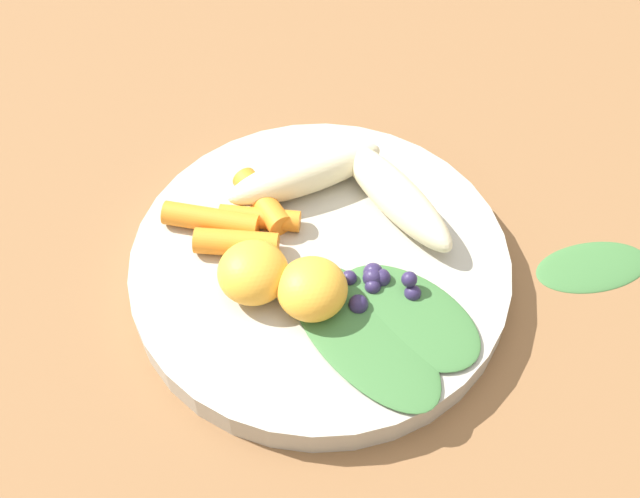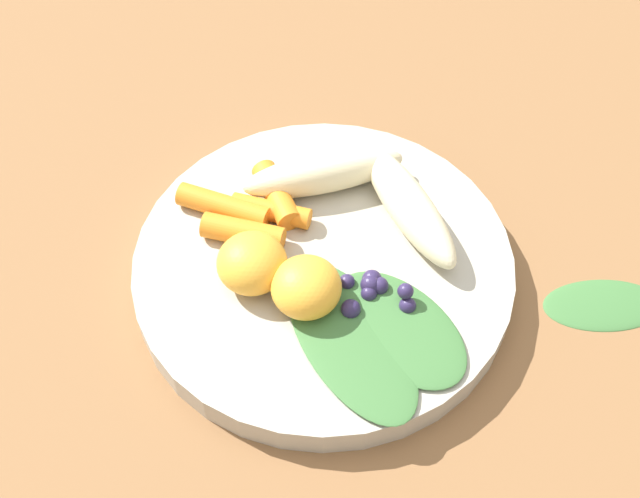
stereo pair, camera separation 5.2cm
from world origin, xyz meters
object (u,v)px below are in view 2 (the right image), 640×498
banana_peeled_left (319,173)px  kale_leaf_stray (601,303)px  orange_segment_near (303,287)px  banana_peeled_right (405,205)px  bowl (320,268)px

banana_peeled_left → kale_leaf_stray: (-0.08, -0.19, -0.03)m
kale_leaf_stray → orange_segment_near: bearing=-179.8°
banana_peeled_left → banana_peeled_right: size_ratio=1.00×
bowl → orange_segment_near: orange_segment_near is taller
orange_segment_near → kale_leaf_stray: bearing=-86.1°
kale_leaf_stray → bowl: bearing=169.8°
bowl → orange_segment_near: (-0.03, 0.01, 0.03)m
bowl → kale_leaf_stray: 0.19m
banana_peeled_left → orange_segment_near: bearing=69.4°
banana_peeled_left → kale_leaf_stray: 0.21m
banana_peeled_left → kale_leaf_stray: size_ratio=1.41×
orange_segment_near → banana_peeled_left: bearing=-5.6°
banana_peeled_right → kale_leaf_stray: size_ratio=1.41×
bowl → orange_segment_near: 0.05m
orange_segment_near → kale_leaf_stray: size_ratio=0.55×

